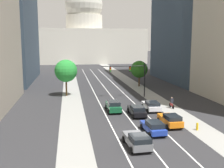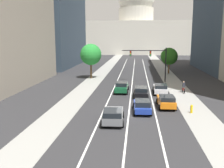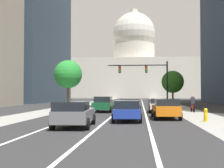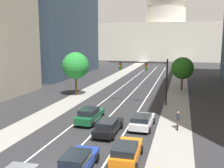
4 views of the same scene
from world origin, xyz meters
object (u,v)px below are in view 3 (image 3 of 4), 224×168
(car_green, at_px, (104,104))
(traffic_signal_mast, at_px, (148,74))
(capitol_building, at_px, (134,68))
(street_tree_mid_right, at_px, (173,82))
(car_orange, at_px, (166,108))
(car_gray, at_px, (74,114))
(car_blue, at_px, (127,110))
(street_tree_near_left, at_px, (68,74))
(car_white, at_px, (159,105))
(fire_hydrant, at_px, (206,115))
(car_black, at_px, (130,106))
(cyclist, at_px, (193,104))

(car_green, relative_size, traffic_signal_mast, 0.59)
(capitol_building, distance_m, street_tree_mid_right, 71.60)
(car_green, distance_m, car_orange, 9.72)
(car_gray, bearing_deg, car_blue, -38.68)
(street_tree_near_left, bearing_deg, car_white, -46.16)
(fire_hydrant, bearing_deg, capitol_building, 93.75)
(car_black, relative_size, fire_hydrant, 5.21)
(car_gray, xyz_separation_m, fire_hydrant, (8.06, 4.06, -0.31))
(car_white, xyz_separation_m, street_tree_mid_right, (3.65, 21.34, 3.08))
(car_gray, bearing_deg, capitol_building, -3.37)
(car_blue, distance_m, cyclist, 12.31)
(car_blue, distance_m, car_white, 10.25)
(car_white, relative_size, traffic_signal_mast, 0.58)
(car_orange, relative_size, street_tree_near_left, 0.64)
(car_green, xyz_separation_m, street_tree_mid_right, (9.25, 21.02, 3.01))
(car_green, height_order, car_blue, car_green)
(capitol_building, relative_size, fire_hydrant, 59.37)
(capitol_building, xyz_separation_m, car_blue, (1.41, -101.91, -11.26))
(car_gray, xyz_separation_m, car_white, (5.59, 13.71, -0.03))
(fire_hydrant, bearing_deg, car_white, 104.37)
(car_green, relative_size, street_tree_mid_right, 0.82)
(capitol_building, height_order, car_green, capitol_building)
(car_blue, height_order, street_tree_near_left, street_tree_near_left)
(capitol_building, xyz_separation_m, cyclist, (7.61, -91.27, -11.16))
(street_tree_mid_right, bearing_deg, car_orange, -97.17)
(car_green, relative_size, car_gray, 1.09)
(car_blue, bearing_deg, street_tree_near_left, 20.40)
(car_green, xyz_separation_m, street_tree_near_left, (-6.77, 12.55, 3.85))
(capitol_building, distance_m, car_black, 95.16)
(car_white, bearing_deg, car_orange, -178.53)
(car_white, relative_size, street_tree_mid_right, 0.80)
(car_orange, bearing_deg, street_tree_near_left, 29.74)
(car_white, bearing_deg, car_green, 88.05)
(capitol_building, height_order, car_white, capitol_building)
(capitol_building, relative_size, car_blue, 12.48)
(car_green, height_order, car_gray, car_green)
(car_orange, height_order, cyclist, cyclist)
(car_gray, relative_size, street_tree_near_left, 0.64)
(fire_hydrant, relative_size, cyclist, 0.53)
(car_gray, xyz_separation_m, street_tree_near_left, (-6.78, 26.58, 3.89))
(fire_hydrant, height_order, street_tree_near_left, street_tree_near_left)
(capitol_building, xyz_separation_m, fire_hydrant, (6.67, -101.68, -11.55))
(traffic_signal_mast, height_order, cyclist, traffic_signal_mast)
(traffic_signal_mast, distance_m, fire_hydrant, 20.26)
(car_green, relative_size, car_black, 1.00)
(car_white, relative_size, cyclist, 2.67)
(car_black, bearing_deg, car_blue, -179.36)
(car_black, relative_size, street_tree_near_left, 0.70)
(car_blue, height_order, car_white, car_blue)
(car_black, distance_m, car_gray, 11.61)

